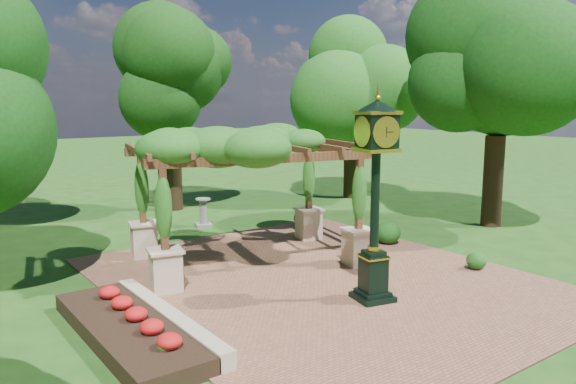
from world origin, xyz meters
TOP-DOWN VIEW (x-y plane):
  - ground at (0.00, 0.00)m, footprint 120.00×120.00m
  - brick_plaza at (0.00, 1.00)m, footprint 10.00×12.00m
  - border_wall at (-4.60, 0.50)m, footprint 0.35×5.00m
  - flower_bed at (-5.50, 0.50)m, footprint 1.50×5.00m
  - pedestal_clock at (0.03, -0.90)m, footprint 1.14×1.14m
  - pergola at (-0.60, 3.67)m, footprint 7.17×5.35m
  - sundial at (0.52, 8.63)m, footprint 0.75×0.75m
  - shrub_front at (4.11, -0.89)m, footprint 0.56×0.56m
  - shrub_mid at (4.18, 2.58)m, footprint 1.04×1.04m
  - shrub_back at (3.51, 6.35)m, footprint 0.79×0.79m
  - tree_north at (1.05, 12.31)m, footprint 3.68×3.68m
  - tree_east_far at (9.31, 10.02)m, footprint 4.57×4.57m
  - tree_east_near at (9.42, 2.25)m, footprint 4.63×4.63m

SIDE VIEW (x-z plane):
  - ground at x=0.00m, z-range 0.00..0.00m
  - brick_plaza at x=0.00m, z-range 0.00..0.04m
  - flower_bed at x=-5.50m, z-range 0.00..0.36m
  - border_wall at x=-4.60m, z-range 0.00..0.40m
  - shrub_front at x=4.11m, z-range 0.04..0.54m
  - shrub_back at x=3.51m, z-range 0.04..0.64m
  - shrub_mid at x=4.18m, z-range 0.04..0.78m
  - sundial at x=0.52m, z-range -0.07..1.01m
  - pedestal_clock at x=0.03m, z-range 0.47..5.31m
  - pergola at x=-0.60m, z-range 1.30..5.35m
  - tree_north at x=1.05m, z-range 1.52..9.90m
  - tree_east_far at x=9.31m, z-range 1.57..9.98m
  - tree_east_near at x=9.42m, z-range 1.65..10.49m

